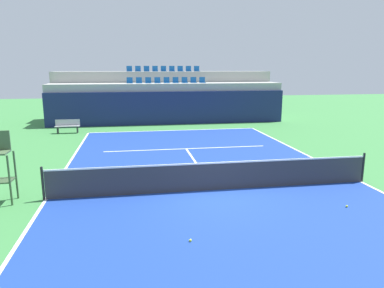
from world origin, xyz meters
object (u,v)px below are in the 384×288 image
tennis_ball_1 (347,206)px  tennis_ball_2 (190,240)px  umpire_chair (0,165)px  player_bench (68,125)px  tennis_net (215,176)px

tennis_ball_1 → tennis_ball_2: (-4.94, -1.34, 0.00)m
tennis_ball_2 → tennis_ball_1: bearing=15.2°
umpire_chair → player_bench: 12.16m
tennis_net → tennis_ball_2: bearing=-111.9°
tennis_net → player_bench: size_ratio=7.39×
tennis_net → umpire_chair: 6.73m
tennis_ball_1 → umpire_chair: bearing=167.7°
tennis_net → tennis_ball_2: size_ratio=167.88×
tennis_net → tennis_ball_1: tennis_net is taller
tennis_net → tennis_ball_1: (3.52, -2.16, -0.47)m
umpire_chair → tennis_ball_1: size_ratio=33.33×
tennis_ball_1 → tennis_ball_2: same height
tennis_net → tennis_ball_1: 4.16m
tennis_net → umpire_chair: size_ratio=5.04×
tennis_net → umpire_chair: bearing=179.5°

